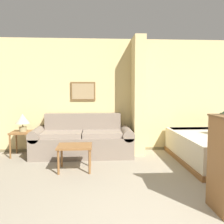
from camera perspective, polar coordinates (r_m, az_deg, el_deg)
wall_back at (r=5.93m, az=3.85°, el=3.74°), size 7.25×0.16×2.60m
wall_partition_pillar at (r=5.61m, az=5.97°, el=3.70°), size 0.24×0.58×2.60m
couch at (r=5.52m, az=-6.73°, el=-6.50°), size 2.17×0.84×0.90m
coffee_table at (r=4.53m, az=-8.50°, el=-8.30°), size 0.61×0.50×0.46m
side_table at (r=5.75m, az=-19.67°, el=-5.00°), size 0.48×0.48×0.54m
table_lamp at (r=5.71m, az=-19.77°, el=-1.70°), size 0.31×0.31×0.38m
bed at (r=5.44m, az=23.08°, el=-7.57°), size 1.59×2.12×0.55m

